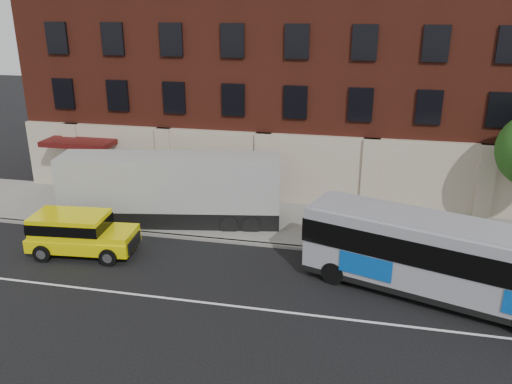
% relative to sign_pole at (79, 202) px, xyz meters
% --- Properties ---
extents(ground, '(120.00, 120.00, 0.00)m').
position_rel_sign_pole_xyz_m(ground, '(8.50, -6.15, -1.45)').
color(ground, black).
rests_on(ground, ground).
extents(sidewalk, '(60.00, 6.00, 0.15)m').
position_rel_sign_pole_xyz_m(sidewalk, '(8.50, 2.85, -1.38)').
color(sidewalk, gray).
rests_on(sidewalk, ground).
extents(kerb, '(60.00, 0.25, 0.15)m').
position_rel_sign_pole_xyz_m(kerb, '(8.50, -0.15, -1.38)').
color(kerb, gray).
rests_on(kerb, ground).
extents(lane_line, '(60.00, 0.12, 0.01)m').
position_rel_sign_pole_xyz_m(lane_line, '(8.50, -5.65, -1.45)').
color(lane_line, white).
rests_on(lane_line, ground).
extents(building, '(30.00, 12.10, 15.00)m').
position_rel_sign_pole_xyz_m(building, '(8.49, 10.77, 6.13)').
color(building, maroon).
rests_on(building, sidewalk).
extents(sign_pole, '(0.30, 0.20, 2.50)m').
position_rel_sign_pole_xyz_m(sign_pole, '(0.00, 0.00, 0.00)').
color(sign_pole, slate).
rests_on(sign_pole, ground).
extents(city_bus, '(12.08, 6.18, 3.26)m').
position_rel_sign_pole_xyz_m(city_bus, '(17.88, -3.46, 0.35)').
color(city_bus, '#989AA0').
rests_on(city_bus, ground).
extents(yellow_suv, '(5.21, 2.59, 1.96)m').
position_rel_sign_pole_xyz_m(yellow_suv, '(1.45, -2.74, -0.33)').
color(yellow_suv, '#FFEF04').
rests_on(yellow_suv, ground).
extents(shipping_container, '(11.49, 4.21, 3.75)m').
position_rel_sign_pole_xyz_m(shipping_container, '(4.45, 1.45, 0.41)').
color(shipping_container, black).
rests_on(shipping_container, ground).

